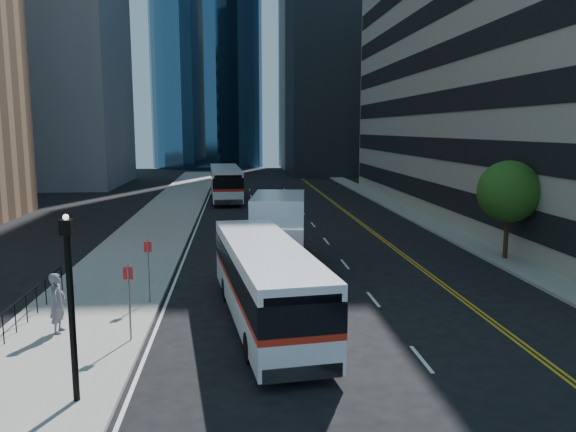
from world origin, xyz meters
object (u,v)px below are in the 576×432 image
at_px(bus_front, 265,280).
at_px(pedestrian, 58,303).
at_px(bus_rear, 226,182).
at_px(lamp_post, 71,300).
at_px(box_truck, 278,232).
at_px(street_tree, 509,192).

relative_size(bus_front, pedestrian, 5.57).
height_order(bus_front, bus_rear, bus_rear).
relative_size(bus_front, bus_rear, 0.90).
distance_m(bus_rear, pedestrian, 36.40).
bearing_deg(lamp_post, bus_front, 48.58).
bearing_deg(bus_rear, box_truck, -87.03).
relative_size(lamp_post, pedestrian, 2.26).
height_order(bus_rear, box_truck, box_truck).
bearing_deg(box_truck, bus_front, -90.46).
bearing_deg(bus_front, lamp_post, -138.80).
relative_size(box_truck, pedestrian, 3.82).
distance_m(street_tree, box_truck, 12.13).
height_order(bus_front, box_truck, box_truck).
relative_size(street_tree, box_truck, 0.66).
distance_m(lamp_post, box_truck, 14.69).
bearing_deg(street_tree, bus_rear, 119.09).
xyz_separation_m(lamp_post, box_truck, (6.02, 13.37, -0.85)).
relative_size(street_tree, bus_front, 0.45).
bearing_deg(bus_rear, lamp_post, -97.46).
xyz_separation_m(bus_front, box_truck, (1.02, 7.70, 0.33)).
relative_size(street_tree, pedestrian, 2.53).
distance_m(street_tree, bus_front, 15.58).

